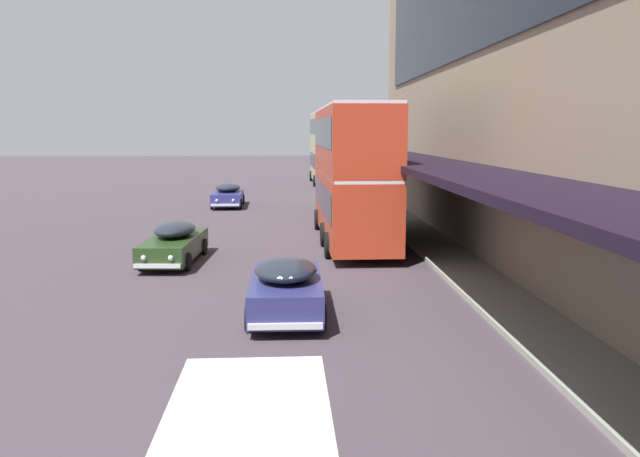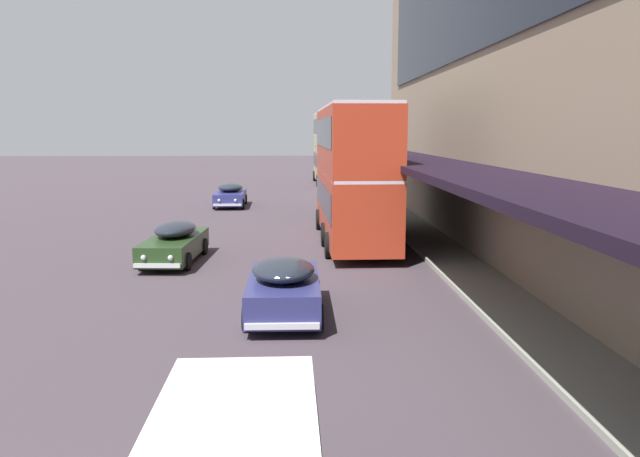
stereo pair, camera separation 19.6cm
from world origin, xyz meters
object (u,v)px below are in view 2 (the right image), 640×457
(transit_bus_kerbside_front, at_px, (330,146))
(sedan_second_mid, at_px, (230,195))
(sedan_far_back, at_px, (284,287))
(sedan_oncoming_rear, at_px, (175,242))
(transit_bus_kerbside_rear, at_px, (353,170))

(transit_bus_kerbside_front, xyz_separation_m, sedan_second_mid, (-7.37, -17.46, -2.77))
(sedan_far_back, height_order, sedan_oncoming_rear, sedan_far_back)
(transit_bus_kerbside_front, bearing_deg, transit_bus_kerbside_rear, -91.22)
(sedan_far_back, xyz_separation_m, sedan_second_mid, (-3.92, 24.43, -0.03))
(transit_bus_kerbside_front, xyz_separation_m, sedan_far_back, (-3.45, -41.88, -2.74))
(transit_bus_kerbside_front, bearing_deg, sedan_oncoming_rear, -102.41)
(transit_bus_kerbside_rear, height_order, sedan_second_mid, transit_bus_kerbside_rear)
(transit_bus_kerbside_rear, relative_size, sedan_oncoming_rear, 2.21)
(transit_bus_kerbside_front, relative_size, transit_bus_kerbside_rear, 0.86)
(transit_bus_kerbside_rear, xyz_separation_m, sedan_far_back, (-2.80, -10.94, -2.40))
(sedan_far_back, relative_size, sedan_oncoming_rear, 0.86)
(transit_bus_kerbside_rear, bearing_deg, sedan_far_back, -104.33)
(sedan_oncoming_rear, bearing_deg, sedan_second_mid, 89.08)
(transit_bus_kerbside_front, relative_size, sedan_oncoming_rear, 1.91)
(sedan_second_mid, bearing_deg, sedan_far_back, -80.89)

